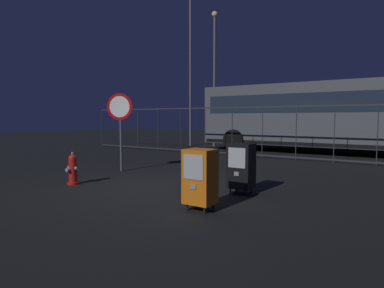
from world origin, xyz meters
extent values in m
plane|color=black|center=(0.00, 0.00, 0.00)|extent=(60.00, 60.00, 0.00)
cylinder|color=red|center=(-1.76, -0.67, 0.03)|extent=(0.28, 0.28, 0.05)
cylinder|color=red|center=(-1.76, -0.67, 0.33)|extent=(0.19, 0.19, 0.55)
sphere|color=red|center=(-1.76, -0.67, 0.60)|extent=(0.19, 0.19, 0.19)
cylinder|color=gray|center=(-1.76, -0.67, 0.72)|extent=(0.06, 0.06, 0.05)
cylinder|color=gray|center=(-1.76, -0.81, 0.35)|extent=(0.09, 0.08, 0.09)
cylinder|color=gray|center=(-1.89, -0.67, 0.38)|extent=(0.07, 0.07, 0.07)
cylinder|color=gray|center=(-1.63, -0.67, 0.38)|extent=(0.07, 0.07, 0.07)
cylinder|color=black|center=(1.72, 0.46, 0.06)|extent=(0.04, 0.04, 0.12)
cylinder|color=black|center=(2.05, 0.46, 0.06)|extent=(0.04, 0.04, 0.12)
cylinder|color=black|center=(1.72, 0.74, 0.06)|extent=(0.04, 0.04, 0.12)
cylinder|color=black|center=(2.05, 0.74, 0.06)|extent=(0.04, 0.04, 0.12)
cube|color=black|center=(1.88, 0.60, 0.57)|extent=(0.48, 0.40, 0.90)
cube|color=#B2B7BF|center=(1.88, 0.39, 0.75)|extent=(0.36, 0.01, 0.40)
cube|color=gray|center=(1.88, 0.39, 0.43)|extent=(0.10, 0.02, 0.08)
cylinder|color=black|center=(1.67, -1.03, 0.06)|extent=(0.04, 0.04, 0.12)
cylinder|color=black|center=(2.00, -1.03, 0.06)|extent=(0.04, 0.04, 0.12)
cylinder|color=black|center=(1.67, -0.75, 0.06)|extent=(0.04, 0.04, 0.12)
cylinder|color=black|center=(2.00, -0.75, 0.06)|extent=(0.04, 0.04, 0.12)
cube|color=orange|center=(1.84, -0.89, 0.57)|extent=(0.48, 0.40, 0.90)
cube|color=#B2B7BF|center=(1.84, -1.09, 0.75)|extent=(0.36, 0.01, 0.40)
cube|color=gray|center=(1.84, -1.09, 0.43)|extent=(0.10, 0.02, 0.08)
cylinder|color=#4C4F54|center=(-2.20, 1.28, 1.10)|extent=(0.06, 0.06, 2.20)
cylinder|color=red|center=(-2.20, 1.26, 1.85)|extent=(0.71, 0.31, 0.76)
cylinder|color=white|center=(-2.20, 1.25, 1.85)|extent=(0.56, 0.23, 0.60)
cube|color=#2D2D33|center=(0.00, 6.55, 1.95)|extent=(18.00, 0.04, 0.05)
cube|color=#2D2D33|center=(0.00, 6.55, 0.10)|extent=(18.00, 0.04, 0.05)
cylinder|color=#2D2D33|center=(-9.00, 6.55, 1.00)|extent=(0.03, 0.03, 2.00)
cylinder|color=#2D2D33|center=(-7.71, 6.55, 1.00)|extent=(0.03, 0.03, 2.00)
cylinder|color=#2D2D33|center=(-6.43, 6.55, 1.00)|extent=(0.03, 0.03, 2.00)
cylinder|color=#2D2D33|center=(-5.14, 6.55, 1.00)|extent=(0.03, 0.03, 2.00)
cylinder|color=#2D2D33|center=(-3.86, 6.55, 1.00)|extent=(0.03, 0.03, 2.00)
cylinder|color=#2D2D33|center=(-2.57, 6.55, 1.00)|extent=(0.03, 0.03, 2.00)
cylinder|color=#2D2D33|center=(-1.29, 6.55, 1.00)|extent=(0.03, 0.03, 2.00)
cylinder|color=#2D2D33|center=(0.00, 6.55, 1.00)|extent=(0.03, 0.03, 2.00)
cylinder|color=#2D2D33|center=(1.29, 6.55, 1.00)|extent=(0.03, 0.03, 2.00)
cylinder|color=#2D2D33|center=(2.57, 6.55, 1.00)|extent=(0.03, 0.03, 2.00)
cylinder|color=#2D2D33|center=(3.86, 6.55, 1.00)|extent=(0.03, 0.03, 2.00)
cube|color=#4C5156|center=(1.60, 9.55, 1.67)|extent=(10.51, 2.53, 2.65)
cube|color=#1E2838|center=(1.60, 9.55, 2.15)|extent=(9.88, 2.55, 0.80)
cube|color=black|center=(1.60, 9.55, 0.45)|extent=(10.30, 2.54, 0.16)
cylinder|color=black|center=(-2.08, 8.31, 0.50)|extent=(1.00, 0.28, 1.00)
cylinder|color=black|center=(-2.07, 10.81, 0.50)|extent=(1.00, 0.28, 1.00)
cube|color=red|center=(2.85, 13.09, 1.67)|extent=(10.69, 3.51, 2.65)
cube|color=#1E2838|center=(2.85, 13.09, 2.15)|extent=(10.07, 3.47, 0.80)
cube|color=black|center=(2.85, 13.09, 0.45)|extent=(10.49, 3.50, 0.16)
cylinder|color=black|center=(-0.93, 12.21, 0.50)|extent=(1.02, 0.38, 1.00)
cylinder|color=black|center=(-0.68, 14.69, 0.50)|extent=(1.02, 0.38, 1.00)
cylinder|color=#4C4F54|center=(-4.09, 10.02, 3.43)|extent=(0.14, 0.14, 6.87)
sphere|color=#FFD18C|center=(-4.09, 10.02, 6.97)|extent=(0.32, 0.32, 0.32)
cylinder|color=#4C4F54|center=(-5.42, 9.72, 3.99)|extent=(0.14, 0.14, 7.97)
camera|label=1|loc=(4.67, -5.42, 1.53)|focal=30.70mm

